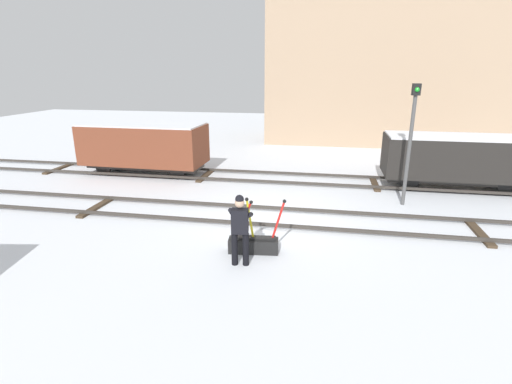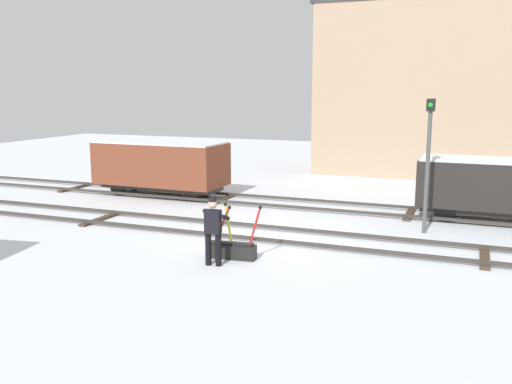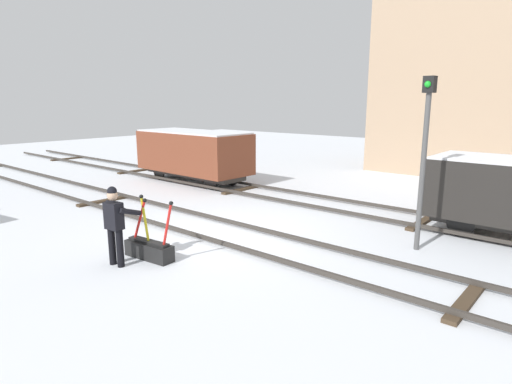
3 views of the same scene
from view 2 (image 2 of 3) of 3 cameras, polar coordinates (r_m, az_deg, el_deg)
name	(u,v)px [view 2 (image 2 of 3)]	position (r m, az deg, el deg)	size (l,w,h in m)	color
ground_plane	(268,237)	(16.29, 1.20, -4.65)	(60.00, 60.00, 0.00)	silver
track_main_line	(268,234)	(16.26, 1.20, -4.27)	(44.00, 1.94, 0.18)	#38332D
track_siding_near	(310,205)	(20.41, 5.55, -1.30)	(44.00, 1.94, 0.18)	#38332D
switch_lever_frame	(232,249)	(14.26, -2.46, -5.84)	(1.43, 0.49, 1.44)	black
rail_worker	(213,227)	(13.56, -4.38, -3.54)	(0.58, 0.70, 1.72)	black
signal_post	(428,152)	(17.10, 17.20, 3.89)	(0.24, 0.32, 3.98)	#4C4C4C
apartment_building	(495,88)	(29.61, 23.26, 9.76)	(17.16, 5.16, 8.63)	tan
freight_car_mid_siding	(504,186)	(19.49, 23.99, 0.57)	(5.25, 2.02, 2.05)	#2D2B28
freight_car_near_switch	(161,164)	(22.69, -9.72, 2.79)	(5.27, 2.23, 2.20)	#2D2B28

